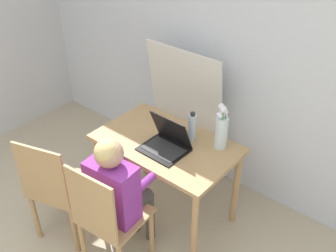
# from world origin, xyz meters

# --- Properties ---
(wall_back) EXTENTS (6.40, 0.05, 2.50)m
(wall_back) POSITION_xyz_m (0.00, 2.23, 1.25)
(wall_back) COLOR silver
(wall_back) RESTS_ON ground_plane
(dining_table) EXTENTS (1.03, 0.63, 0.71)m
(dining_table) POSITION_xyz_m (-0.14, 1.51, 0.60)
(dining_table) COLOR tan
(dining_table) RESTS_ON ground_plane
(chair_occupied) EXTENTS (0.43, 0.43, 0.91)m
(chair_occupied) POSITION_xyz_m (-0.11, 0.86, 0.47)
(chair_occupied) COLOR tan
(chair_occupied) RESTS_ON ground_plane
(chair_spare) EXTENTS (0.50, 0.50, 0.91)m
(chair_spare) POSITION_xyz_m (-0.59, 0.83, 0.47)
(chair_spare) COLOR tan
(chair_spare) RESTS_ON ground_plane
(person_seated) EXTENTS (0.37, 0.45, 1.06)m
(person_seated) POSITION_xyz_m (-0.12, 0.98, 0.66)
(person_seated) COLOR purple
(person_seated) RESTS_ON ground_plane
(laptop) EXTENTS (0.32, 0.27, 0.25)m
(laptop) POSITION_xyz_m (-0.09, 1.45, 0.77)
(laptop) COLOR black
(laptop) RESTS_ON dining_table
(flower_vase) EXTENTS (0.09, 0.09, 0.35)m
(flower_vase) POSITION_xyz_m (0.19, 1.71, 0.86)
(flower_vase) COLOR silver
(flower_vase) RESTS_ON dining_table
(water_bottle) EXTENTS (0.06, 0.06, 0.23)m
(water_bottle) POSITION_xyz_m (-0.02, 1.65, 0.82)
(water_bottle) COLOR silver
(water_bottle) RESTS_ON dining_table
(cardboard_panel) EXTENTS (0.74, 0.18, 1.21)m
(cardboard_panel) POSITION_xyz_m (-0.39, 2.08, 0.60)
(cardboard_panel) COLOR silver
(cardboard_panel) RESTS_ON ground_plane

